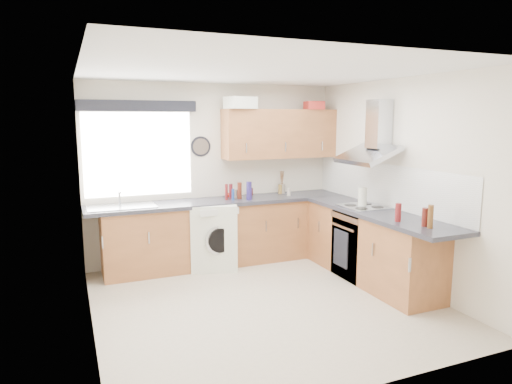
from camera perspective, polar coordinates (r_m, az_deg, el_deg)
name	(u,v)px	position (r m, az deg, el deg)	size (l,w,h in m)	color
ground_plane	(265,302)	(5.21, 1.10, -13.60)	(3.60, 3.60, 0.00)	beige
ceiling	(265,71)	(4.83, 1.19, 14.90)	(3.60, 3.60, 0.02)	white
wall_back	(214,173)	(6.54, -5.24, 2.38)	(3.60, 0.02, 2.50)	silver
wall_front	(368,228)	(3.33, 13.77, -4.39)	(3.60, 0.02, 2.50)	silver
wall_left	(86,203)	(4.47, -20.50, -1.30)	(0.02, 3.60, 2.50)	silver
wall_right	(400,182)	(5.83, 17.56, 1.17)	(0.02, 3.60, 2.50)	silver
window	(139,154)	(6.27, -14.47, 4.60)	(1.40, 0.02, 1.10)	silver
window_blind	(138,106)	(6.17, -14.58, 10.38)	(1.50, 0.18, 0.14)	black
splashback	(383,185)	(6.06, 15.64, 0.88)	(0.01, 3.00, 0.54)	white
base_cab_back	(215,234)	(6.39, -5.21, -5.27)	(3.00, 0.58, 0.86)	brown
base_cab_corner	(315,224)	(7.01, 7.42, -4.01)	(0.60, 0.60, 0.86)	brown
base_cab_right	(370,247)	(5.93, 14.08, -6.66)	(0.58, 2.10, 0.86)	brown
worktop_back	(221,202)	(6.31, -4.37, -1.20)	(3.60, 0.62, 0.05)	#25262E
worktop_right	(379,214)	(5.70, 15.08, -2.62)	(0.62, 2.42, 0.05)	#25262E
sink	(121,204)	(6.03, -16.48, -1.42)	(0.84, 0.46, 0.10)	#B3B8C3
oven	(362,244)	(6.04, 13.15, -6.38)	(0.56, 0.58, 0.85)	black
hob_plate	(364,207)	(5.93, 13.32, -1.79)	(0.52, 0.52, 0.01)	#B3B8C3
extractor_hood	(373,139)	(5.89, 14.42, 6.47)	(0.52, 0.78, 0.66)	#B3B8C3
upper_cabinets	(280,134)	(6.69, 3.00, 7.28)	(1.70, 0.35, 0.70)	brown
washing_machine	(213,235)	(6.27, -5.34, -5.39)	(0.61, 0.59, 0.89)	silver
wall_clock	(201,147)	(6.43, -6.89, 5.66)	(0.28, 0.28, 0.04)	black
casserole	(240,103)	(6.33, -1.96, 11.08)	(0.39, 0.28, 0.16)	silver
storage_box	(314,105)	(6.83, 7.27, 10.69)	(0.26, 0.21, 0.12)	red
utensil_pot	(282,189)	(6.85, 3.25, 0.42)	(0.10, 0.10, 0.14)	gray
kitchen_roll	(362,197)	(5.97, 13.17, -0.60)	(0.11, 0.11, 0.24)	silver
tomato_cluster	(232,195)	(6.51, -2.99, -0.36)	(0.14, 0.14, 0.07)	red
jar_0	(231,193)	(6.50, -3.09, -0.15)	(0.04, 0.04, 0.11)	navy
jar_1	(235,194)	(6.43, -2.65, -0.29)	(0.06, 0.06, 0.10)	gray
jar_2	(249,191)	(6.27, -0.88, 0.15)	(0.07, 0.07, 0.25)	navy
jar_3	(240,191)	(6.36, -2.07, 0.18)	(0.06, 0.06, 0.23)	#582112
jar_4	(237,193)	(6.58, -2.44, -0.14)	(0.05, 0.05, 0.09)	black
jar_5	(280,189)	(6.81, 3.04, 0.37)	(0.06, 0.06, 0.14)	olive
jar_6	(251,192)	(6.66, -0.59, 0.05)	(0.05, 0.05, 0.11)	#43181D
jar_7	(249,195)	(6.31, -0.90, -0.38)	(0.05, 0.05, 0.13)	gray
jar_8	(233,194)	(6.27, -2.89, -0.31)	(0.04, 0.04, 0.15)	navy
jar_9	(231,191)	(6.39, -3.17, 0.10)	(0.05, 0.05, 0.21)	#581219
jar_10	(226,192)	(6.29, -3.72, 0.00)	(0.04, 0.04, 0.22)	maroon
jar_11	(289,192)	(6.63, 4.15, 0.00)	(0.05, 0.05, 0.11)	#ADA193
bottle_0	(425,217)	(5.04, 20.36, -2.97)	(0.06, 0.06, 0.20)	#521611
bottle_1	(398,212)	(5.18, 17.35, -2.45)	(0.07, 0.07, 0.20)	maroon
bottle_2	(431,217)	(4.97, 20.98, -2.88)	(0.06, 0.06, 0.24)	brown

